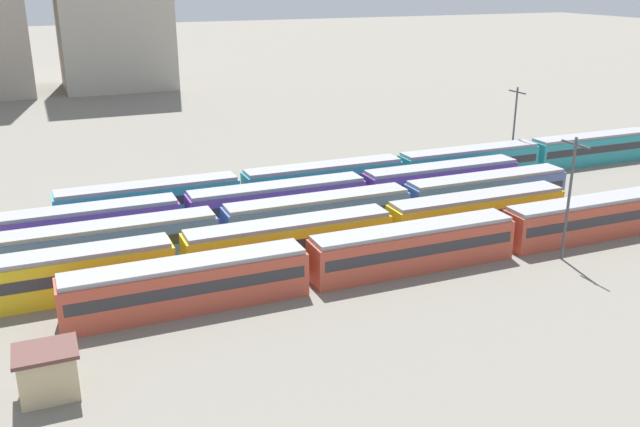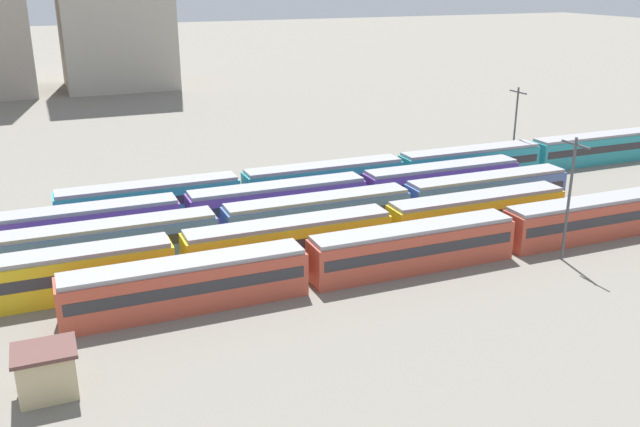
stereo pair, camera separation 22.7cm
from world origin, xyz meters
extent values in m
plane|color=slate|center=(0.00, 10.40, 0.00)|extent=(600.00, 600.00, 0.00)
cube|color=#BC4C38|center=(-3.85, 0.00, 1.70)|extent=(18.00, 3.00, 3.40)
cube|color=#2D2D33|center=(-3.85, 0.00, 2.11)|extent=(17.20, 3.06, 0.90)
cube|color=#939399|center=(-3.85, 0.00, 3.57)|extent=(17.60, 2.70, 0.35)
cube|color=#BC4C38|center=(15.05, 0.00, 1.70)|extent=(18.00, 3.00, 3.40)
cube|color=#2D2D33|center=(15.05, 0.00, 2.11)|extent=(17.20, 3.06, 0.90)
cube|color=#939399|center=(15.05, 0.00, 3.57)|extent=(17.60, 2.70, 0.35)
cube|color=#BC4C38|center=(33.95, 0.00, 1.70)|extent=(18.00, 3.00, 3.40)
cube|color=#2D2D33|center=(33.95, 0.00, 2.11)|extent=(17.20, 3.06, 0.90)
cube|color=#939399|center=(33.95, 0.00, 3.57)|extent=(17.60, 2.70, 0.35)
cube|color=yellow|center=(-12.89, 5.20, 1.70)|extent=(18.00, 3.00, 3.40)
cube|color=#2D2D33|center=(-12.89, 5.20, 2.11)|extent=(17.20, 3.06, 0.90)
cube|color=#939399|center=(-12.89, 5.20, 3.57)|extent=(17.60, 2.70, 0.35)
cube|color=yellow|center=(6.01, 5.20, 1.70)|extent=(18.00, 3.00, 3.40)
cube|color=#2D2D33|center=(6.01, 5.20, 2.11)|extent=(17.20, 3.06, 0.90)
cube|color=#939399|center=(6.01, 5.20, 3.57)|extent=(17.60, 2.70, 0.35)
cube|color=yellow|center=(24.91, 5.20, 1.70)|extent=(18.00, 3.00, 3.40)
cube|color=#2D2D33|center=(24.91, 5.20, 2.11)|extent=(17.20, 3.06, 0.90)
cube|color=#939399|center=(24.91, 5.20, 3.57)|extent=(17.60, 2.70, 0.35)
cube|color=#4C70BC|center=(-8.10, 10.40, 1.70)|extent=(18.00, 3.00, 3.40)
cube|color=#2D2D33|center=(-8.10, 10.40, 2.11)|extent=(17.20, 3.06, 0.90)
cube|color=#939399|center=(-8.10, 10.40, 3.57)|extent=(17.60, 2.70, 0.35)
cube|color=#4C70BC|center=(10.80, 10.40, 1.70)|extent=(18.00, 3.00, 3.40)
cube|color=#2D2D33|center=(10.80, 10.40, 2.11)|extent=(17.20, 3.06, 0.90)
cube|color=#939399|center=(10.80, 10.40, 3.57)|extent=(17.60, 2.70, 0.35)
cube|color=#4C70BC|center=(29.70, 10.40, 1.70)|extent=(18.00, 3.00, 3.40)
cube|color=#2D2D33|center=(29.70, 10.40, 2.11)|extent=(17.20, 3.06, 0.90)
cube|color=#939399|center=(29.70, 10.40, 3.57)|extent=(17.60, 2.70, 0.35)
cube|color=#6B429E|center=(-10.28, 15.60, 1.70)|extent=(18.00, 3.00, 3.40)
cube|color=#2D2D33|center=(-10.28, 15.60, 2.11)|extent=(17.20, 3.06, 0.90)
cube|color=#939399|center=(-10.28, 15.60, 3.57)|extent=(17.60, 2.70, 0.35)
cube|color=#6B429E|center=(8.62, 15.60, 1.70)|extent=(18.00, 3.00, 3.40)
cube|color=#2D2D33|center=(8.62, 15.60, 2.11)|extent=(17.20, 3.06, 0.90)
cube|color=#939399|center=(8.62, 15.60, 3.57)|extent=(17.60, 2.70, 0.35)
cube|color=#6B429E|center=(27.52, 15.60, 1.70)|extent=(18.00, 3.00, 3.40)
cube|color=#2D2D33|center=(27.52, 15.60, 2.11)|extent=(17.20, 3.06, 0.90)
cube|color=#939399|center=(27.52, 15.60, 3.57)|extent=(17.60, 2.70, 0.35)
cube|color=teal|center=(-3.11, 20.80, 1.70)|extent=(18.00, 3.00, 3.40)
cube|color=#2D2D33|center=(-3.11, 20.80, 2.11)|extent=(17.20, 3.06, 0.90)
cube|color=#939399|center=(-3.11, 20.80, 3.57)|extent=(17.60, 2.70, 0.35)
cube|color=teal|center=(15.79, 20.80, 1.70)|extent=(18.00, 3.00, 3.40)
cube|color=#2D2D33|center=(15.79, 20.80, 2.11)|extent=(17.20, 3.06, 0.90)
cube|color=#939399|center=(15.79, 20.80, 3.57)|extent=(17.60, 2.70, 0.35)
cube|color=teal|center=(34.69, 20.80, 1.70)|extent=(18.00, 3.00, 3.40)
cube|color=#2D2D33|center=(34.69, 20.80, 2.11)|extent=(17.20, 3.06, 0.90)
cube|color=#939399|center=(34.69, 20.80, 3.57)|extent=(17.60, 2.70, 0.35)
cube|color=teal|center=(53.59, 20.80, 1.70)|extent=(18.00, 3.00, 3.40)
cube|color=#2D2D33|center=(53.59, 20.80, 2.11)|extent=(17.20, 3.06, 0.90)
cube|color=#939399|center=(53.59, 20.80, 3.57)|extent=(17.60, 2.70, 0.35)
cylinder|color=#4C4C51|center=(43.05, 23.66, 5.01)|extent=(0.24, 0.24, 10.02)
cube|color=#47474C|center=(43.05, 23.66, 9.42)|extent=(0.16, 3.20, 0.16)
cylinder|color=#4C4C51|center=(27.95, -3.24, 5.38)|extent=(0.24, 0.24, 10.75)
cube|color=#47474C|center=(27.95, -3.24, 10.15)|extent=(0.16, 3.20, 0.16)
cube|color=#C6B284|center=(-13.71, -7.90, 1.40)|extent=(3.20, 2.60, 2.80)
cube|color=brown|center=(-13.71, -7.90, 2.92)|extent=(3.60, 3.00, 0.24)
camera|label=1|loc=(-12.47, -45.91, 23.38)|focal=38.70mm
camera|label=2|loc=(-12.26, -46.00, 23.38)|focal=38.70mm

